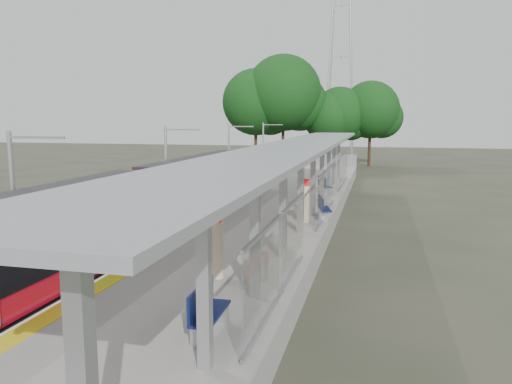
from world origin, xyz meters
TOP-DOWN VIEW (x-y plane):
  - trackbed at (-4.50, 20.00)m, footprint 3.00×70.00m
  - platform at (0.00, 20.00)m, footprint 6.00×50.00m
  - tactile_strip at (-2.55, 20.00)m, footprint 0.60×50.00m
  - end_fence at (0.00, 44.95)m, footprint 6.00×0.10m
  - train at (-4.50, 13.22)m, footprint 2.74×27.60m
  - canopy at (1.61, 16.19)m, footprint 3.27×38.00m
  - pylon at (-1.00, 73.00)m, footprint 8.00×4.00m
  - tree_cluster at (-3.62, 53.17)m, footprint 20.64×12.50m
  - catenary_masts at (-6.22, 19.00)m, footprint 2.08×48.16m
  - bench_near at (1.51, 3.44)m, footprint 0.54×1.66m
  - bench_mid at (2.61, 17.25)m, footprint 0.85×1.63m
  - bench_far at (1.74, 25.53)m, footprint 1.10×1.62m
  - info_pillar_near at (0.45, 7.35)m, footprint 0.45×0.45m
  - info_pillar_far at (1.86, 16.17)m, footprint 0.46×0.46m
  - litter_bin at (1.86, 7.28)m, footprint 0.52×0.52m

SIDE VIEW (x-z plane):
  - trackbed at x=-4.50m, z-range 0.00..0.24m
  - platform at x=0.00m, z-range 0.00..1.00m
  - tactile_strip at x=-2.55m, z-range 1.00..1.02m
  - litter_bin at x=1.86m, z-range 1.00..1.88m
  - bench_mid at x=2.61m, z-range 1.03..2.09m
  - bench_far at x=1.74m, z-range 1.03..2.10m
  - bench_near at x=1.51m, z-range 1.03..2.16m
  - end_fence at x=0.00m, z-range 1.00..2.20m
  - info_pillar_near at x=0.45m, z-range 0.87..2.87m
  - info_pillar_far at x=1.86m, z-range 0.87..2.89m
  - train at x=-4.50m, z-range 0.24..3.86m
  - catenary_masts at x=-6.22m, z-range 0.21..5.61m
  - canopy at x=1.61m, z-range 2.37..6.03m
  - tree_cluster at x=-3.62m, z-range 0.97..14.21m
  - pylon at x=-1.00m, z-range 0.00..38.00m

